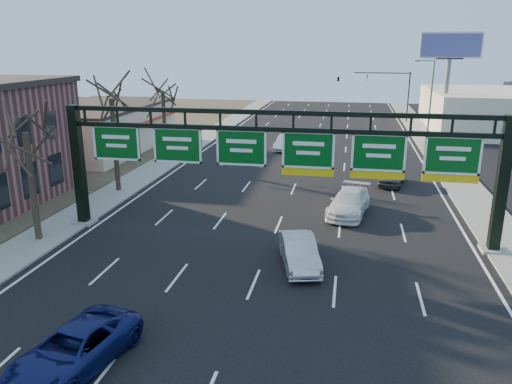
% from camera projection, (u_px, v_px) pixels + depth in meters
% --- Properties ---
extents(ground, '(160.00, 160.00, 0.00)m').
position_uv_depth(ground, '(245.00, 305.00, 20.89)').
color(ground, black).
rests_on(ground, ground).
extents(sidewalk_left, '(3.00, 120.00, 0.12)m').
position_uv_depth(sidewalk_left, '(145.00, 174.00, 42.01)').
color(sidewalk_left, gray).
rests_on(sidewalk_left, ground).
extents(sidewalk_right, '(3.00, 120.00, 0.12)m').
position_uv_depth(sidewalk_right, '(466.00, 190.00, 37.45)').
color(sidewalk_right, gray).
rests_on(sidewalk_right, ground).
extents(dirt_strip_left, '(21.00, 120.00, 0.06)m').
position_uv_depth(dirt_strip_left, '(16.00, 168.00, 44.18)').
color(dirt_strip_left, '#473D2B').
rests_on(dirt_strip_left, ground).
extents(lane_markings, '(21.60, 120.00, 0.01)m').
position_uv_depth(lane_markings, '(296.00, 182.00, 39.75)').
color(lane_markings, white).
rests_on(lane_markings, ground).
extents(sign_gantry, '(24.60, 1.20, 7.20)m').
position_uv_depth(sign_gantry, '(277.00, 157.00, 27.10)').
color(sign_gantry, black).
rests_on(sign_gantry, ground).
extents(cream_strip, '(10.90, 18.40, 4.70)m').
position_uv_depth(cream_strip, '(99.00, 127.00, 51.38)').
color(cream_strip, beige).
rests_on(cream_strip, ground).
extents(building_right_distant, '(12.00, 20.00, 5.00)m').
position_uv_depth(building_right_distant, '(478.00, 110.00, 63.77)').
color(building_right_distant, beige).
rests_on(building_right_distant, ground).
extents(tree_gantry, '(3.60, 3.60, 8.48)m').
position_uv_depth(tree_gantry, '(23.00, 113.00, 25.87)').
color(tree_gantry, '#32251C').
rests_on(tree_gantry, sidewalk_left).
extents(tree_mid, '(3.60, 3.60, 9.24)m').
position_uv_depth(tree_mid, '(110.00, 84.00, 35.09)').
color(tree_mid, '#32251C').
rests_on(tree_mid, sidewalk_left).
extents(tree_far, '(3.60, 3.60, 8.86)m').
position_uv_depth(tree_far, '(162.00, 80.00, 44.62)').
color(tree_far, '#32251C').
rests_on(tree_far, sidewalk_left).
extents(streetlight_far, '(2.15, 0.22, 9.00)m').
position_uv_depth(streetlight_far, '(430.00, 96.00, 54.95)').
color(streetlight_far, slate).
rests_on(streetlight_far, sidewalk_right).
extents(billboard_right, '(7.00, 0.50, 12.00)m').
position_uv_depth(billboard_right, '(450.00, 58.00, 58.07)').
color(billboard_right, slate).
rests_on(billboard_right, ground).
extents(traffic_signal_mast, '(10.16, 0.54, 7.00)m').
position_uv_depth(traffic_signal_mast, '(365.00, 82.00, 70.18)').
color(traffic_signal_mast, black).
rests_on(traffic_signal_mast, ground).
extents(car_blue_suv, '(3.36, 5.45, 1.41)m').
position_uv_depth(car_blue_suv, '(75.00, 348.00, 16.71)').
color(car_blue_suv, navy).
rests_on(car_blue_suv, ground).
extents(car_silver_sedan, '(2.67, 4.76, 1.48)m').
position_uv_depth(car_silver_sedan, '(299.00, 252.00, 24.44)').
color(car_silver_sedan, '#AEAFB3').
rests_on(car_silver_sedan, ground).
extents(car_white_wagon, '(3.12, 5.68, 1.56)m').
position_uv_depth(car_white_wagon, '(349.00, 202.00, 32.03)').
color(car_white_wagon, white).
rests_on(car_white_wagon, ground).
extents(car_grey_far, '(2.50, 4.45, 1.43)m').
position_uv_depth(car_grey_far, '(392.00, 175.00, 38.96)').
color(car_grey_far, '#3B3E40').
rests_on(car_grey_far, ground).
extents(car_silver_distant, '(2.14, 4.74, 1.51)m').
position_uv_depth(car_silver_distant, '(286.00, 143.00, 51.84)').
color(car_silver_distant, silver).
rests_on(car_silver_distant, ground).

